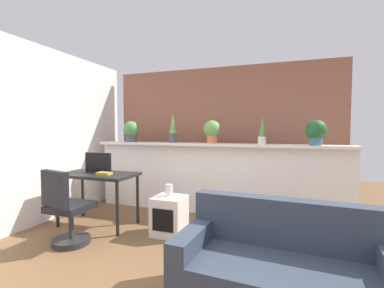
% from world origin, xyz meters
% --- Properties ---
extents(ground_plane, '(12.00, 12.00, 0.00)m').
position_xyz_m(ground_plane, '(0.00, 0.00, 0.00)').
color(ground_plane, brown).
extents(divider_wall, '(4.11, 0.16, 1.11)m').
position_xyz_m(divider_wall, '(0.00, 2.00, 0.56)').
color(divider_wall, white).
rests_on(divider_wall, ground).
extents(plant_shelf, '(4.11, 0.32, 0.04)m').
position_xyz_m(plant_shelf, '(0.00, 1.96, 1.13)').
color(plant_shelf, white).
rests_on(plant_shelf, divider_wall).
extents(brick_wall_behind, '(4.11, 0.10, 2.50)m').
position_xyz_m(brick_wall_behind, '(0.00, 2.60, 1.25)').
color(brick_wall_behind, '#935B47').
rests_on(brick_wall_behind, ground).
extents(side_wall_left, '(0.12, 4.40, 2.60)m').
position_xyz_m(side_wall_left, '(-2.31, 0.40, 1.30)').
color(side_wall_left, white).
rests_on(side_wall_left, ground).
extents(potted_plant_0, '(0.28, 0.28, 0.37)m').
position_xyz_m(potted_plant_0, '(-1.51, 1.97, 1.36)').
color(potted_plant_0, '#4C4C51').
rests_on(potted_plant_0, plant_shelf).
extents(potted_plant_1, '(0.14, 0.14, 0.49)m').
position_xyz_m(potted_plant_1, '(-0.70, 1.97, 1.36)').
color(potted_plant_1, '#4C4C51').
rests_on(potted_plant_1, plant_shelf).
extents(potted_plant_2, '(0.28, 0.28, 0.37)m').
position_xyz_m(potted_plant_2, '(-0.01, 1.98, 1.36)').
color(potted_plant_2, '#C66B42').
rests_on(potted_plant_2, plant_shelf).
extents(potted_plant_3, '(0.12, 0.12, 0.41)m').
position_xyz_m(potted_plant_3, '(0.77, 1.94, 1.33)').
color(potted_plant_3, silver).
rests_on(potted_plant_3, plant_shelf).
extents(potted_plant_4, '(0.29, 0.29, 0.36)m').
position_xyz_m(potted_plant_4, '(1.51, 1.94, 1.35)').
color(potted_plant_4, '#386B84').
rests_on(potted_plant_4, plant_shelf).
extents(desk, '(1.10, 0.60, 0.75)m').
position_xyz_m(desk, '(-1.43, 0.93, 0.67)').
color(desk, black).
rests_on(desk, ground).
extents(tv_monitor, '(0.43, 0.04, 0.29)m').
position_xyz_m(tv_monitor, '(-1.48, 1.01, 0.89)').
color(tv_monitor, black).
rests_on(tv_monitor, desk).
extents(office_chair, '(0.48, 0.49, 0.91)m').
position_xyz_m(office_chair, '(-1.32, 0.23, 0.39)').
color(office_chair, '#262628').
rests_on(office_chair, ground).
extents(side_cube_shelf, '(0.40, 0.41, 0.50)m').
position_xyz_m(side_cube_shelf, '(-0.31, 0.94, 0.25)').
color(side_cube_shelf, silver).
rests_on(side_cube_shelf, ground).
extents(vase_on_shelf, '(0.10, 0.10, 0.15)m').
position_xyz_m(vase_on_shelf, '(-0.33, 0.98, 0.58)').
color(vase_on_shelf, silver).
rests_on(vase_on_shelf, side_cube_shelf).
extents(book_on_desk, '(0.20, 0.12, 0.04)m').
position_xyz_m(book_on_desk, '(-1.25, 0.86, 0.77)').
color(book_on_desk, gold).
rests_on(book_on_desk, desk).
extents(couch, '(1.61, 0.86, 0.80)m').
position_xyz_m(couch, '(1.11, -0.13, 0.28)').
color(couch, '#333D4C').
rests_on(couch, ground).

